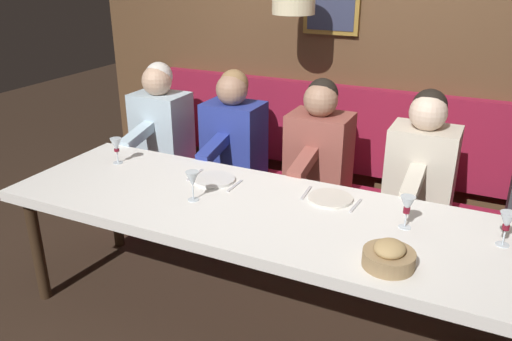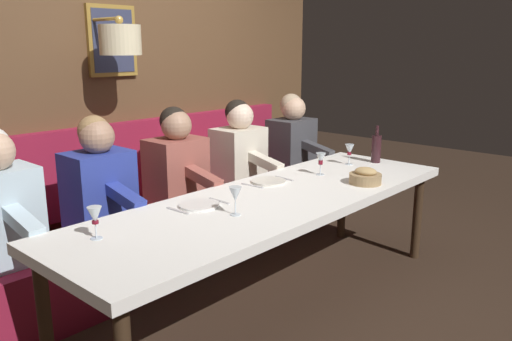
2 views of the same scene
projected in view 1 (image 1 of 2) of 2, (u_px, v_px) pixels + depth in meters
The scene contains 15 objects.
ground_plane at pixel (269, 326), 2.95m from camera, with size 12.00×12.00×0.00m, color #332319.
dining_table at pixel (271, 220), 2.69m from camera, with size 0.90×2.92×0.74m.
banquette_bench at pixel (322, 224), 3.61m from camera, with size 0.52×3.12×0.45m, color maroon.
back_wall_panel at pixel (356, 46), 3.65m from camera, with size 0.59×4.32×2.90m.
diner_near at pixel (422, 159), 3.13m from camera, with size 0.60×0.40×0.79m.
diner_middle at pixel (319, 143), 3.39m from camera, with size 0.60×0.40×0.79m.
diner_far at pixel (233, 130), 3.65m from camera, with size 0.60×0.40×0.79m.
diner_farthest at pixel (161, 119), 3.90m from camera, with size 0.60×0.40×0.79m.
place_setting_0 at pixel (330, 198), 2.77m from camera, with size 0.24×0.32×0.01m.
place_setting_1 at pixel (214, 180), 3.01m from camera, with size 0.24×0.31×0.01m.
wine_glass_0 at pixel (192, 180), 2.73m from camera, with size 0.07×0.07×0.16m.
wine_glass_1 at pixel (507, 222), 2.30m from camera, with size 0.07×0.07×0.16m.
wine_glass_2 at pixel (407, 206), 2.45m from camera, with size 0.07×0.07×0.16m.
wine_glass_3 at pixel (116, 146), 3.23m from camera, with size 0.07×0.07×0.16m.
bread_bowl at pixel (389, 256), 2.16m from camera, with size 0.22×0.22×0.12m.
Camera 1 is at (-2.19, -0.97, 1.94)m, focal length 36.36 mm.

